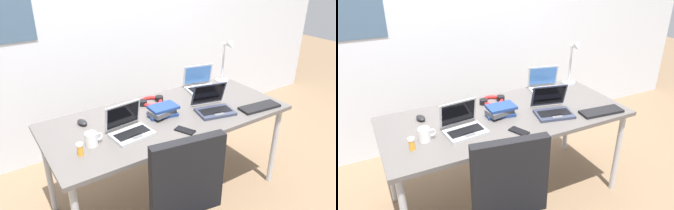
{
  "view_description": "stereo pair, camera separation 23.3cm",
  "coord_description": "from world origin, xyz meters",
  "views": [
    {
      "loc": [
        -1.15,
        -1.77,
        1.82
      ],
      "look_at": [
        0.0,
        0.0,
        0.82
      ],
      "focal_mm": 34.25,
      "sensor_mm": 36.0,
      "label": 1
    },
    {
      "loc": [
        -0.95,
        -1.88,
        1.82
      ],
      "look_at": [
        0.0,
        0.0,
        0.82
      ],
      "focal_mm": 34.25,
      "sensor_mm": 36.0,
      "label": 2
    }
  ],
  "objects": [
    {
      "name": "external_keyboard",
      "position": [
        0.65,
        -0.29,
        0.75
      ],
      "size": [
        0.34,
        0.15,
        0.02
      ],
      "primitive_type": "cube",
      "rotation": [
        0.0,
        0.0,
        -0.1
      ],
      "color": "black",
      "rests_on": "desk"
    },
    {
      "name": "laptop_front_right",
      "position": [
        0.51,
        0.26,
        0.78
      ],
      "size": [
        0.31,
        0.27,
        0.2
      ],
      "color": "#B7BABC",
      "rests_on": "desk"
    },
    {
      "name": "book_stack",
      "position": [
        -0.04,
        0.01,
        0.78
      ],
      "size": [
        0.23,
        0.16,
        0.08
      ],
      "color": "navy",
      "rests_on": "desk"
    },
    {
      "name": "coffee_mug",
      "position": [
        -0.62,
        -0.09,
        0.78
      ],
      "size": [
        0.11,
        0.08,
        0.09
      ],
      "color": "white",
      "rests_on": "desk"
    },
    {
      "name": "laptop_front_left",
      "position": [
        0.32,
        -0.13,
        0.78
      ],
      "size": [
        0.32,
        0.3,
        0.2
      ],
      "color": "#33384C",
      "rests_on": "desk"
    },
    {
      "name": "computer_mouse",
      "position": [
        -0.58,
        0.2,
        0.76
      ],
      "size": [
        0.07,
        0.1,
        0.03
      ],
      "primitive_type": "ellipsoid",
      "rotation": [
        0.0,
        0.0,
        0.19
      ],
      "color": "black",
      "rests_on": "desk"
    },
    {
      "name": "laptop_near_mouse",
      "position": [
        -0.36,
        -0.09,
        0.78
      ],
      "size": [
        0.28,
        0.24,
        0.2
      ],
      "color": "#B7BABC",
      "rests_on": "desk"
    },
    {
      "name": "desk_lamp",
      "position": [
        0.8,
        0.28,
        0.94
      ],
      "size": [
        0.12,
        0.18,
        0.4
      ],
      "color": "silver",
      "rests_on": "desk"
    },
    {
      "name": "desk",
      "position": [
        0.0,
        0.0,
        0.68
      ],
      "size": [
        1.8,
        0.8,
        0.74
      ],
      "color": "#595451",
      "rests_on": "ground_plane"
    },
    {
      "name": "wall_back",
      "position": [
        -0.0,
        1.1,
        1.3
      ],
      "size": [
        6.0,
        0.13,
        2.6
      ],
      "color": "silver",
      "rests_on": "ground_plane"
    },
    {
      "name": "headphones",
      "position": [
        -0.0,
        0.25,
        0.76
      ],
      "size": [
        0.21,
        0.18,
        0.04
      ],
      "color": "red",
      "rests_on": "desk"
    },
    {
      "name": "ground_plane",
      "position": [
        0.0,
        0.0,
        0.0
      ],
      "size": [
        12.0,
        12.0,
        0.0
      ],
      "primitive_type": "plane",
      "color": "#7A6047"
    },
    {
      "name": "cell_phone",
      "position": [
        -0.04,
        -0.26,
        0.74
      ],
      "size": [
        0.12,
        0.15,
        0.01
      ],
      "primitive_type": "cube",
      "rotation": [
        0.0,
        0.0,
        0.43
      ],
      "color": "black",
      "rests_on": "desk"
    },
    {
      "name": "pill_bottle",
      "position": [
        -0.72,
        -0.16,
        0.78
      ],
      "size": [
        0.04,
        0.04,
        0.08
      ],
      "color": "gold",
      "rests_on": "desk"
    }
  ]
}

